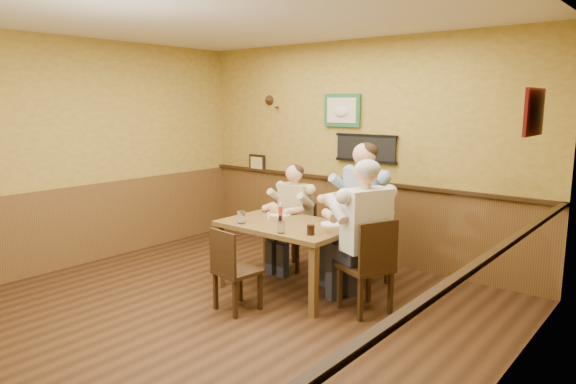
# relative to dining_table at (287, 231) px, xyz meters

# --- Properties ---
(room) EXTENTS (5.02, 5.03, 2.81)m
(room) POSITION_rel_dining_table_xyz_m (0.01, -0.79, 1.03)
(room) COLOR black
(room) RESTS_ON ground
(dining_table) EXTENTS (1.40, 0.90, 0.75)m
(dining_table) POSITION_rel_dining_table_xyz_m (0.00, 0.00, 0.00)
(dining_table) COLOR brown
(dining_table) RESTS_ON ground
(chair_back_left) EXTENTS (0.37, 0.37, 0.81)m
(chair_back_left) POSITION_rel_dining_table_xyz_m (-0.41, 0.65, -0.25)
(chair_back_left) COLOR #332210
(chair_back_left) RESTS_ON ground
(chair_back_right) EXTENTS (0.58, 0.58, 1.00)m
(chair_back_right) POSITION_rel_dining_table_xyz_m (0.50, 0.76, -0.16)
(chair_back_right) COLOR #332210
(chair_back_right) RESTS_ON ground
(chair_right_end) EXTENTS (0.57, 0.57, 0.94)m
(chair_right_end) POSITION_rel_dining_table_xyz_m (0.95, 0.04, -0.19)
(chair_right_end) COLOR #332210
(chair_right_end) RESTS_ON ground
(chair_near_side) EXTENTS (0.42, 0.42, 0.83)m
(chair_near_side) POSITION_rel_dining_table_xyz_m (-0.04, -0.72, -0.24)
(chair_near_side) COLOR #332210
(chair_near_side) RESTS_ON ground
(diner_tan_shirt) EXTENTS (0.53, 0.53, 1.16)m
(diner_tan_shirt) POSITION_rel_dining_table_xyz_m (-0.41, 0.65, -0.08)
(diner_tan_shirt) COLOR #CCB98C
(diner_tan_shirt) RESTS_ON ground
(diner_blue_polo) EXTENTS (0.83, 0.83, 1.43)m
(diner_blue_polo) POSITION_rel_dining_table_xyz_m (0.50, 0.76, 0.05)
(diner_blue_polo) COLOR #85A5C7
(diner_blue_polo) RESTS_ON ground
(diner_white_elder) EXTENTS (0.81, 0.81, 1.34)m
(diner_white_elder) POSITION_rel_dining_table_xyz_m (0.95, 0.04, 0.01)
(diner_white_elder) COLOR silver
(diner_white_elder) RESTS_ON ground
(water_glass_left) EXTENTS (0.12, 0.12, 0.13)m
(water_glass_left) POSITION_rel_dining_table_xyz_m (-0.38, -0.31, 0.16)
(water_glass_left) COLOR white
(water_glass_left) RESTS_ON dining_table
(water_glass_mid) EXTENTS (0.10, 0.10, 0.11)m
(water_glass_mid) POSITION_rel_dining_table_xyz_m (0.22, -0.36, 0.15)
(water_glass_mid) COLOR silver
(water_glass_mid) RESTS_ON dining_table
(cola_tumbler) EXTENTS (0.09, 0.09, 0.10)m
(cola_tumbler) POSITION_rel_dining_table_xyz_m (0.49, -0.23, 0.14)
(cola_tumbler) COLOR black
(cola_tumbler) RESTS_ON dining_table
(hot_sauce_bottle) EXTENTS (0.06, 0.06, 0.18)m
(hot_sauce_bottle) POSITION_rel_dining_table_xyz_m (-0.12, 0.03, 0.18)
(hot_sauce_bottle) COLOR red
(hot_sauce_bottle) RESTS_ON dining_table
(salt_shaker) EXTENTS (0.04, 0.04, 0.08)m
(salt_shaker) POSITION_rel_dining_table_xyz_m (-0.28, 0.01, 0.13)
(salt_shaker) COLOR white
(salt_shaker) RESTS_ON dining_table
(pepper_shaker) EXTENTS (0.04, 0.04, 0.08)m
(pepper_shaker) POSITION_rel_dining_table_xyz_m (-0.05, -0.07, 0.13)
(pepper_shaker) COLOR black
(pepper_shaker) RESTS_ON dining_table
(plate_far_left) EXTENTS (0.29, 0.29, 0.02)m
(plate_far_left) POSITION_rel_dining_table_xyz_m (-0.31, 0.26, 0.10)
(plate_far_left) COLOR silver
(plate_far_left) RESTS_ON dining_table
(plate_far_right) EXTENTS (0.32, 0.32, 0.02)m
(plate_far_right) POSITION_rel_dining_table_xyz_m (0.42, 0.25, 0.10)
(plate_far_right) COLOR white
(plate_far_right) RESTS_ON dining_table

